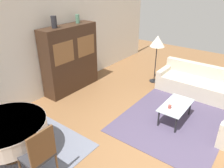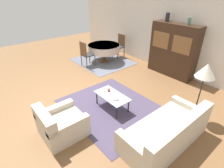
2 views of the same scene
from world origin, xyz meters
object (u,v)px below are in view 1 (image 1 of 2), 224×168
object	(u,v)px
bowl	(181,102)
vase_tall	(54,22)
dining_table	(7,130)
dining_chair_near	(39,153)
floor_lamp	(157,43)
vase_short	(78,19)
couch	(195,83)
display_cabinet	(71,59)
cup	(170,107)
coffee_table	(176,107)

from	to	relation	value
bowl	vase_tall	bearing A→B (deg)	105.78
dining_table	dining_chair_near	xyz separation A→B (m)	(-0.00, -0.91, -0.02)
dining_chair_near	floor_lamp	world-z (taller)	floor_lamp
vase_tall	vase_short	xyz separation A→B (m)	(0.80, 0.00, -0.03)
dining_chair_near	vase_short	distance (m)	3.87
floor_lamp	dining_chair_near	bearing A→B (deg)	-175.55
floor_lamp	bowl	xyz separation A→B (m)	(-1.44, -1.41, -0.83)
couch	display_cabinet	bearing A→B (deg)	33.11
couch	floor_lamp	size ratio (longest dim) A/B	1.36
cup	vase_short	xyz separation A→B (m)	(0.31, 3.00, 1.52)
cup	vase_short	bearing A→B (deg)	84.02
vase_short	floor_lamp	bearing A→B (deg)	-48.31
coffee_table	vase_short	world-z (taller)	vase_short
couch	display_cabinet	world-z (taller)	display_cabinet
couch	dining_table	distance (m)	4.89
coffee_table	bowl	xyz separation A→B (m)	(0.18, -0.05, 0.06)
couch	coffee_table	xyz separation A→B (m)	(-1.65, -0.10, 0.08)
coffee_table	dining_table	size ratio (longest dim) A/B	0.71
display_cabinet	vase_short	size ratio (longest dim) A/B	7.93
vase_tall	vase_short	distance (m)	0.80
bowl	vase_short	bearing A→B (deg)	91.40
couch	vase_tall	xyz separation A→B (m)	(-2.36, 2.96, 1.71)
couch	coffee_table	distance (m)	1.66
floor_lamp	vase_tall	xyz separation A→B (m)	(-2.32, 1.70, 0.74)
vase_tall	vase_short	world-z (taller)	vase_tall
cup	bowl	bearing A→B (deg)	-16.27
display_cabinet	floor_lamp	distance (m)	2.57
display_cabinet	cup	world-z (taller)	display_cabinet
coffee_table	vase_short	size ratio (longest dim) A/B	4.18
dining_chair_near	vase_tall	xyz separation A→B (m)	(2.17, 2.05, 1.41)
couch	cup	xyz separation A→B (m)	(-1.87, -0.04, 0.16)
floor_lamp	bowl	size ratio (longest dim) A/B	7.22
cup	dining_table	bearing A→B (deg)	145.11
coffee_table	display_cabinet	world-z (taller)	display_cabinet
coffee_table	vase_tall	bearing A→B (deg)	102.95
display_cabinet	dining_chair_near	distance (m)	3.33
bowl	coffee_table	bearing A→B (deg)	163.58
cup	vase_tall	size ratio (longest dim) A/B	0.26
dining_chair_near	coffee_table	bearing A→B (deg)	-19.30
cup	vase_short	size ratio (longest dim) A/B	0.33
bowl	vase_tall	world-z (taller)	vase_tall
vase_short	couch	bearing A→B (deg)	-62.31
coffee_table	dining_chair_near	world-z (taller)	dining_chair_near
bowl	display_cabinet	bearing A→B (deg)	98.27
display_cabinet	coffee_table	bearing A→B (deg)	-84.84
floor_lamp	vase_short	world-z (taller)	vase_short
bowl	vase_short	xyz separation A→B (m)	(-0.08, 3.11, 1.53)
couch	vase_tall	distance (m)	4.15
dining_chair_near	dining_table	bearing A→B (deg)	90.00
display_cabinet	vase_tall	xyz separation A→B (m)	(-0.43, 0.00, 1.07)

